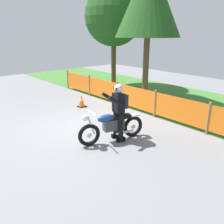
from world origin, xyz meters
The scene contains 7 objects.
ground centered at (0.00, 0.00, -0.01)m, with size 24.00×24.00×0.02m, color gray.
grass_verge centered at (0.00, 5.29, 0.01)m, with size 24.00×5.37×0.01m, color #427A33.
barrier_fence centered at (0.00, 2.61, 0.54)m, with size 10.61×0.08×1.05m.
tree_leftmost centered at (-4.25, 5.18, 3.89)m, with size 3.27×3.27×5.54m.
motorcycle_lead centered at (1.57, 0.01, 0.48)m, with size 0.78×2.05×0.99m.
rider_lead centered at (1.63, 0.23, 0.95)m, with size 0.64×0.75×1.69m.
traffic_cone centered at (-1.84, 1.24, 0.26)m, with size 0.32×0.32×0.53m.
Camera 1 is at (6.35, -4.10, 3.04)m, focal length 37.53 mm.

